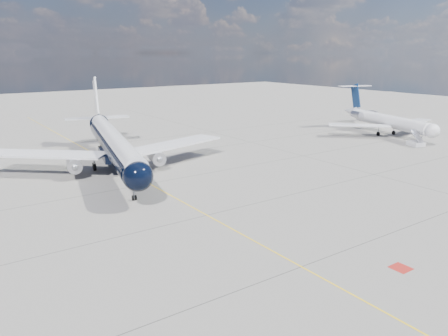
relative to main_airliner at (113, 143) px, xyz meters
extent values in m
plane|color=gray|center=(0.84, -6.03, -4.15)|extent=(320.00, 320.00, 0.00)
cube|color=yellow|center=(0.84, -11.03, -4.15)|extent=(0.16, 160.00, 0.01)
cube|color=maroon|center=(7.64, -46.03, -4.15)|extent=(1.60, 1.60, 0.01)
cylinder|color=black|center=(-0.29, -1.26, -0.18)|extent=(11.54, 35.80, 3.59)
sphere|color=black|center=(-4.52, -19.68, -0.18)|extent=(4.30, 4.30, 3.59)
cone|color=black|center=(4.68, 20.39, 0.38)|extent=(4.98, 7.25, 3.59)
cylinder|color=silver|center=(-0.29, -1.26, 0.71)|extent=(11.19, 37.47, 2.80)
cube|color=black|center=(-4.56, -19.86, 0.34)|extent=(2.46, 1.61, 0.52)
cube|color=silver|center=(-9.64, 2.35, -1.03)|extent=(16.80, 15.46, 0.30)
cube|color=silver|center=(9.70, -2.10, -1.03)|extent=(18.75, 9.28, 0.30)
cube|color=black|center=(-0.29, -1.26, -1.51)|extent=(5.98, 10.10, 0.95)
cylinder|color=#B9B9C1|center=(-6.70, -1.72, -2.12)|extent=(3.04, 4.71, 2.12)
cylinder|color=#B9B9C1|center=(5.28, -4.47, -2.12)|extent=(3.04, 4.71, 2.12)
sphere|color=gray|center=(-7.14, -3.66, -2.12)|extent=(1.25, 1.25, 1.04)
sphere|color=gray|center=(4.83, -6.41, -2.12)|extent=(1.25, 1.25, 1.04)
cube|color=silver|center=(-6.66, -1.54, -1.41)|extent=(0.88, 2.99, 1.04)
cube|color=silver|center=(5.32, -4.29, -1.41)|extent=(0.88, 2.99, 1.04)
cube|color=silver|center=(4.58, 19.93, 5.20)|extent=(1.64, 5.91, 8.06)
cube|color=silver|center=(4.68, 20.39, 1.14)|extent=(12.65, 5.70, 0.21)
cylinder|color=gray|center=(-3.78, -16.45, -2.97)|extent=(0.20, 0.20, 1.98)
cylinder|color=black|center=(-3.96, -16.41, -3.82)|extent=(0.31, 0.68, 0.66)
cylinder|color=black|center=(-3.59, -16.50, -3.82)|extent=(0.31, 0.68, 0.66)
cylinder|color=gray|center=(-2.92, 0.80, -2.88)|extent=(0.29, 0.29, 1.80)
cylinder|color=gray|center=(2.98, -0.55, -2.88)|extent=(0.29, 0.29, 1.80)
cylinder|color=black|center=(-3.03, 0.30, -3.63)|extent=(0.65, 1.11, 1.04)
cylinder|color=black|center=(-2.80, 1.31, -3.63)|extent=(0.65, 1.11, 1.04)
cylinder|color=black|center=(2.86, -1.06, -3.63)|extent=(0.65, 1.11, 1.04)
cylinder|color=black|center=(3.09, -0.04, -3.63)|extent=(0.65, 1.11, 1.04)
cylinder|color=silver|center=(60.33, -7.92, -0.96)|extent=(9.17, 22.54, 2.79)
sphere|color=silver|center=(56.79, -19.78, -0.96)|extent=(3.47, 3.47, 2.79)
cone|color=silver|center=(64.62, 6.41, -0.54)|extent=(4.15, 5.74, 2.79)
cube|color=black|center=(56.76, -19.88, -0.54)|extent=(2.04, 1.42, 0.46)
cube|color=silver|center=(53.71, -4.87, -1.57)|extent=(11.50, 11.41, 0.23)
cube|color=silver|center=(67.55, -9.00, -1.57)|extent=(13.29, 5.78, 0.23)
cylinder|color=#B9B9C1|center=(60.92, 1.59, -0.54)|extent=(2.43, 3.61, 1.55)
cylinder|color=#B9B9C1|center=(65.07, 0.35, -0.54)|extent=(2.43, 3.61, 1.55)
cube|color=silver|center=(61.41, 1.45, -0.54)|extent=(1.46, 1.88, 0.19)
cube|color=silver|center=(64.57, 0.50, -0.54)|extent=(1.46, 1.88, 0.19)
cube|color=#0A2149|center=(64.17, 4.93, 3.33)|extent=(1.48, 4.23, 6.32)
cube|color=silver|center=(64.35, 5.52, 5.80)|extent=(8.50, 4.34, 0.17)
cylinder|color=gray|center=(57.53, -17.31, -3.17)|extent=(0.21, 0.21, 1.75)
cylinder|color=black|center=(57.53, -17.31, -3.84)|extent=(0.36, 0.65, 0.62)
cylinder|color=gray|center=(58.65, -6.34, -3.17)|extent=(0.26, 0.26, 1.75)
cylinder|color=gray|center=(62.61, -7.52, -3.17)|extent=(0.26, 0.26, 1.75)
cylinder|color=black|center=(58.65, -6.34, -3.72)|extent=(0.56, 0.92, 0.87)
cylinder|color=black|center=(62.61, -7.52, -3.72)|extent=(0.56, 0.92, 0.87)
cube|color=silver|center=(55.33, -17.51, -3.72)|extent=(3.11, 3.49, 0.87)
cube|color=#B9B9C1|center=(55.33, -17.51, -2.12)|extent=(2.06, 3.04, 2.01)
cylinder|color=gray|center=(54.77, -17.33, -1.92)|extent=(0.92, 2.64, 1.96)
cylinder|color=gray|center=(55.88, -17.69, -1.92)|extent=(0.92, 2.64, 1.96)
camera|label=1|loc=(-24.07, -65.13, 13.59)|focal=35.00mm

